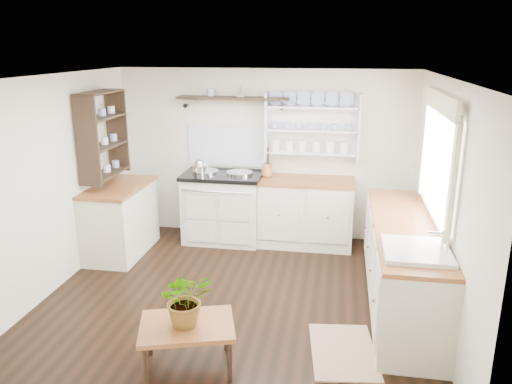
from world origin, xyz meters
TOP-DOWN VIEW (x-y plane):
  - floor at (0.00, 0.00)m, footprint 4.00×3.80m
  - wall_back at (0.00, 1.90)m, footprint 4.00×0.02m
  - wall_right at (2.00, 0.00)m, footprint 0.02×3.80m
  - wall_left at (-2.00, 0.00)m, footprint 0.02×3.80m
  - ceiling at (0.00, 0.00)m, footprint 4.00×3.80m
  - window at (1.95, 0.15)m, footprint 0.08×1.55m
  - aga_cooker at (-0.51, 1.57)m, footprint 1.06×0.73m
  - back_cabinets at (0.60, 1.60)m, footprint 1.27×0.63m
  - right_cabinets at (1.70, 0.10)m, footprint 0.62×2.43m
  - belfast_sink at (1.70, -0.65)m, footprint 0.55×0.60m
  - left_cabinets at (-1.70, 0.90)m, footprint 0.62×1.13m
  - plate_rack at (0.65, 1.86)m, footprint 1.20×0.22m
  - high_shelf at (-0.40, 1.78)m, footprint 1.50×0.29m
  - left_shelving at (-1.84, 0.90)m, footprint 0.28×0.80m
  - kettle at (-0.79, 1.45)m, footprint 0.18×0.18m
  - utensil_crock at (0.07, 1.68)m, footprint 0.14×0.14m
  - center_table at (-0.14, -1.29)m, footprint 0.88×0.74m
  - potted_plant at (-0.14, -1.29)m, footprint 0.54×0.52m
  - floor_rug at (1.13, -0.85)m, footprint 0.65×0.91m

SIDE VIEW (x-z plane):
  - floor at x=0.00m, z-range -0.01..0.01m
  - floor_rug at x=1.13m, z-range 0.00..0.02m
  - center_table at x=-0.14m, z-range 0.16..0.57m
  - right_cabinets at x=1.70m, z-range 0.01..0.91m
  - left_cabinets at x=-1.70m, z-range 0.01..0.91m
  - back_cabinets at x=0.60m, z-range 0.01..0.91m
  - aga_cooker at x=-0.51m, z-range -0.01..0.97m
  - potted_plant at x=-0.14m, z-range 0.41..0.87m
  - belfast_sink at x=1.70m, z-range 0.58..1.03m
  - utensil_crock at x=0.07m, z-range 0.91..1.07m
  - kettle at x=-0.79m, z-range 0.93..1.15m
  - wall_back at x=0.00m, z-range 0.00..2.30m
  - wall_right at x=2.00m, z-range 0.00..2.30m
  - wall_left at x=-2.00m, z-range 0.00..2.30m
  - left_shelving at x=-1.84m, z-range 1.02..2.08m
  - plate_rack at x=0.65m, z-range 1.11..2.01m
  - window at x=1.95m, z-range 0.95..2.17m
  - high_shelf at x=-0.40m, z-range 1.83..1.99m
  - ceiling at x=0.00m, z-range 2.29..2.30m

